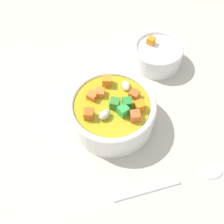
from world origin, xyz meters
The scene contains 4 objects.
ground_plane centered at (0.00, 0.00, -1.00)cm, with size 140.00×140.00×2.00cm, color #BAB2A0.
soup_bowl_main centered at (-0.01, 0.02, 3.13)cm, with size 15.40×15.40×7.00cm.
spoon centered at (-0.25, 16.53, 0.37)cm, with size 17.38×10.43×0.79cm.
side_bowl_small centered at (-17.27, -4.06, 2.39)cm, with size 10.37×10.37×5.44cm.
Camera 1 is at (19.57, 19.99, 44.23)cm, focal length 45.03 mm.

